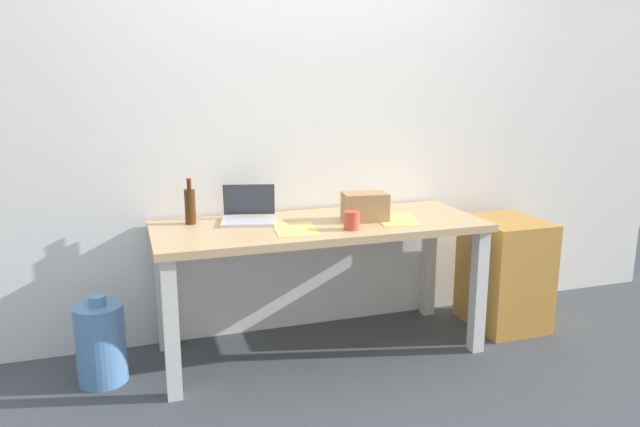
{
  "coord_description": "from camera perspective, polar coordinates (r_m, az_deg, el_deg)",
  "views": [
    {
      "loc": [
        -0.98,
        -2.96,
        1.48
      ],
      "look_at": [
        0.0,
        0.0,
        0.78
      ],
      "focal_mm": 33.62,
      "sensor_mm": 36.0,
      "label": 1
    }
  ],
  "objects": [
    {
      "name": "desk",
      "position": [
        3.23,
        0.0,
        -2.6
      ],
      "size": [
        1.76,
        0.69,
        0.73
      ],
      "color": "tan",
      "rests_on": "ground"
    },
    {
      "name": "ground_plane",
      "position": [
        3.45,
        0.0,
        -12.79
      ],
      "size": [
        8.0,
        8.0,
        0.0
      ],
      "primitive_type": "plane",
      "color": "#42474C"
    },
    {
      "name": "paper_yellow_folder",
      "position": [
        3.06,
        -2.36,
        -1.51
      ],
      "size": [
        0.25,
        0.32,
        0.0
      ],
      "primitive_type": "cube",
      "rotation": [
        0.0,
        0.0,
        -0.13
      ],
      "color": "#F4E06B",
      "rests_on": "desk"
    },
    {
      "name": "back_wall",
      "position": [
        3.51,
        -2.1,
        9.64
      ],
      "size": [
        5.2,
        0.08,
        2.6
      ],
      "primitive_type": "cube",
      "color": "white",
      "rests_on": "ground"
    },
    {
      "name": "beer_bottle",
      "position": [
        3.23,
        -12.27,
        0.75
      ],
      "size": [
        0.06,
        0.06,
        0.25
      ],
      "color": "#47280F",
      "rests_on": "desk"
    },
    {
      "name": "filing_cabinet",
      "position": [
        3.84,
        17.15,
        -5.41
      ],
      "size": [
        0.4,
        0.48,
        0.66
      ],
      "primitive_type": "cube",
      "color": "#C68938",
      "rests_on": "ground"
    },
    {
      "name": "water_cooler_jug",
      "position": [
        3.23,
        -20.15,
        -11.48
      ],
      "size": [
        0.24,
        0.24,
        0.45
      ],
      "color": "#598CC6",
      "rests_on": "ground"
    },
    {
      "name": "coffee_mug",
      "position": [
        3.05,
        3.03,
        -0.66
      ],
      "size": [
        0.08,
        0.08,
        0.09
      ],
      "primitive_type": "cylinder",
      "color": "#D84C38",
      "rests_on": "desk"
    },
    {
      "name": "paper_sheet_front_right",
      "position": [
        3.3,
        7.33,
        -0.59
      ],
      "size": [
        0.26,
        0.33,
        0.0
      ],
      "primitive_type": "cube",
      "rotation": [
        0.0,
        0.0,
        -0.18
      ],
      "color": "#F4E06B",
      "rests_on": "desk"
    },
    {
      "name": "computer_mouse",
      "position": [
        3.49,
        4.69,
        0.47
      ],
      "size": [
        0.09,
        0.11,
        0.03
      ],
      "primitive_type": "ellipsoid",
      "rotation": [
        0.0,
        0.0,
        -0.32
      ],
      "color": "#D84C38",
      "rests_on": "desk"
    },
    {
      "name": "cardboard_box",
      "position": [
        3.26,
        4.3,
        0.66
      ],
      "size": [
        0.26,
        0.18,
        0.15
      ],
      "primitive_type": "cube",
      "rotation": [
        0.0,
        0.0,
        -0.13
      ],
      "color": "tan",
      "rests_on": "desk"
    },
    {
      "name": "laptop_left",
      "position": [
        3.25,
        -6.8,
        -0.1
      ],
      "size": [
        0.33,
        0.31,
        0.19
      ],
      "color": "silver",
      "rests_on": "desk"
    }
  ]
}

